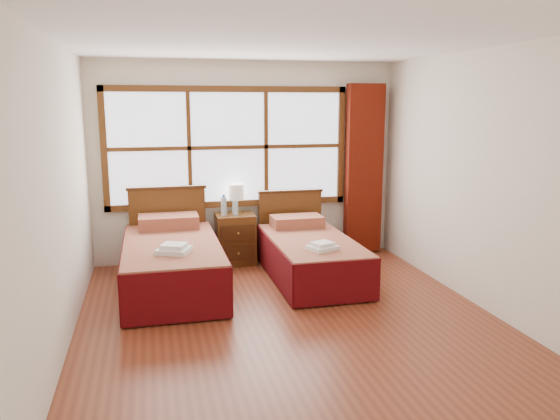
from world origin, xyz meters
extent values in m
plane|color=brown|center=(0.00, 0.00, 0.00)|extent=(4.50, 4.50, 0.00)
plane|color=white|center=(0.00, 0.00, 2.60)|extent=(4.50, 4.50, 0.00)
plane|color=silver|center=(0.00, 2.25, 1.30)|extent=(4.00, 0.00, 4.00)
plane|color=silver|center=(-2.00, 0.00, 1.30)|extent=(0.00, 4.50, 4.50)
plane|color=silver|center=(2.00, 0.00, 1.30)|extent=(0.00, 4.50, 4.50)
cube|color=white|center=(-0.25, 2.22, 1.50)|extent=(3.00, 0.02, 1.40)
cube|color=#532E12|center=(-0.25, 2.20, 0.76)|extent=(3.16, 0.06, 0.08)
cube|color=#532E12|center=(-0.25, 2.20, 2.24)|extent=(3.16, 0.06, 0.08)
cube|color=#532E12|center=(-1.79, 2.20, 1.50)|extent=(0.08, 0.06, 1.56)
cube|color=#532E12|center=(1.29, 2.20, 1.50)|extent=(0.08, 0.06, 1.56)
cube|color=#532E12|center=(-0.75, 2.20, 1.50)|extent=(0.05, 0.05, 1.40)
cube|color=#532E12|center=(0.25, 2.20, 1.50)|extent=(0.05, 0.05, 1.40)
cube|color=#532E12|center=(-0.25, 2.20, 1.50)|extent=(3.00, 0.05, 0.05)
cube|color=#631609|center=(1.60, 2.11, 1.17)|extent=(0.50, 0.16, 2.30)
cube|color=#391E0B|center=(-1.06, 1.13, 0.15)|extent=(0.92, 1.84, 0.30)
cube|color=maroon|center=(-1.06, 1.13, 0.42)|extent=(1.03, 2.04, 0.25)
cube|color=#57090D|center=(-1.57, 1.13, 0.27)|extent=(0.03, 2.04, 0.51)
cube|color=#57090D|center=(-0.54, 1.13, 0.27)|extent=(0.03, 2.04, 0.51)
cube|color=#57090D|center=(-1.06, 0.12, 0.27)|extent=(1.03, 0.03, 0.51)
cube|color=maroon|center=(-1.06, 1.87, 0.63)|extent=(0.72, 0.42, 0.16)
cube|color=#532E12|center=(-1.06, 2.14, 0.50)|extent=(0.96, 0.06, 1.00)
cube|color=#391E0B|center=(-1.06, 2.14, 1.01)|extent=(1.00, 0.08, 0.04)
cube|color=#391E0B|center=(0.57, 1.13, 0.13)|extent=(0.82, 1.65, 0.27)
cube|color=maroon|center=(0.57, 1.13, 0.38)|extent=(0.92, 1.83, 0.22)
cube|color=#57090D|center=(0.10, 1.13, 0.25)|extent=(0.03, 1.83, 0.46)
cube|color=#57090D|center=(1.03, 1.13, 0.25)|extent=(0.03, 1.83, 0.46)
cube|color=#57090D|center=(0.57, 0.22, 0.25)|extent=(0.92, 0.03, 0.46)
cube|color=maroon|center=(0.57, 1.79, 0.56)|extent=(0.65, 0.38, 0.14)
cube|color=#532E12|center=(0.57, 2.14, 0.45)|extent=(0.86, 0.06, 0.90)
cube|color=#391E0B|center=(0.57, 2.14, 0.90)|extent=(0.90, 0.08, 0.04)
cube|color=#532E12|center=(-0.21, 2.00, 0.33)|extent=(0.49, 0.44, 0.65)
cube|color=#391E0B|center=(-0.21, 1.77, 0.20)|extent=(0.43, 0.02, 0.20)
cube|color=#391E0B|center=(-0.21, 1.77, 0.46)|extent=(0.43, 0.02, 0.20)
sphere|color=#AC923A|center=(-0.21, 1.75, 0.20)|extent=(0.03, 0.03, 0.03)
sphere|color=#AC923A|center=(-0.21, 1.75, 0.46)|extent=(0.03, 0.03, 0.03)
cube|color=white|center=(-1.05, 0.69, 0.57)|extent=(0.40, 0.38, 0.05)
cube|color=white|center=(-1.05, 0.69, 0.62)|extent=(0.30, 0.29, 0.05)
cube|color=white|center=(0.54, 0.64, 0.52)|extent=(0.36, 0.34, 0.04)
cube|color=white|center=(0.54, 0.64, 0.56)|extent=(0.27, 0.25, 0.04)
cylinder|color=#BF893D|center=(-0.18, 2.03, 0.66)|extent=(0.12, 0.12, 0.02)
cylinder|color=#BF893D|center=(-0.18, 2.03, 0.76)|extent=(0.03, 0.03, 0.17)
cylinder|color=white|center=(-0.18, 2.03, 0.94)|extent=(0.20, 0.20, 0.20)
cylinder|color=#A1BDD0|center=(-0.35, 1.97, 0.77)|extent=(0.07, 0.07, 0.24)
cylinder|color=blue|center=(-0.35, 1.97, 0.91)|extent=(0.03, 0.03, 0.03)
cylinder|color=#A1BDD0|center=(-0.20, 1.98, 0.77)|extent=(0.07, 0.07, 0.24)
cylinder|color=blue|center=(-0.20, 1.98, 0.91)|extent=(0.04, 0.04, 0.03)
camera|label=1|loc=(-1.26, -4.84, 2.07)|focal=35.00mm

